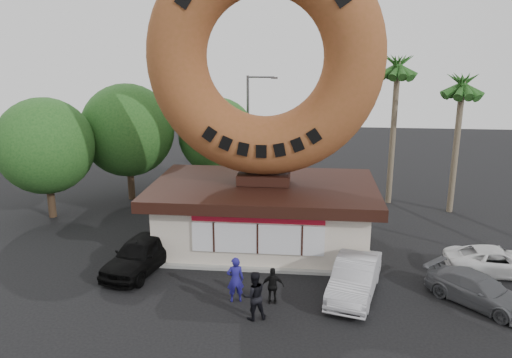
{
  "coord_description": "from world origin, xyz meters",
  "views": [
    {
      "loc": [
        2.11,
        -17.94,
        10.03
      ],
      "look_at": [
        -0.18,
        4.0,
        4.06
      ],
      "focal_mm": 35.0,
      "sensor_mm": 36.0,
      "label": 1
    }
  ],
  "objects": [
    {
      "name": "car_white",
      "position": [
        10.72,
        3.73,
        0.61
      ],
      "size": [
        4.41,
        2.04,
        1.22
      ],
      "primitive_type": "imported",
      "rotation": [
        0.0,
        0.0,
        1.57
      ],
      "color": "silver",
      "rests_on": "ground"
    },
    {
      "name": "car_grey",
      "position": [
        9.02,
        0.81,
        0.61
      ],
      "size": [
        4.16,
        4.18,
        1.22
      ],
      "primitive_type": "imported",
      "rotation": [
        0.0,
        0.0,
        0.78
      ],
      "color": "#545559",
      "rests_on": "ground"
    },
    {
      "name": "palm_near",
      "position": [
        7.5,
        14.0,
        8.41
      ],
      "size": [
        2.6,
        2.6,
        9.75
      ],
      "color": "#726651",
      "rests_on": "ground"
    },
    {
      "name": "tree_far",
      "position": [
        -13.0,
        9.0,
        4.33
      ],
      "size": [
        5.6,
        5.6,
        7.14
      ],
      "color": "#473321",
      "rests_on": "ground"
    },
    {
      "name": "tree_mid",
      "position": [
        -4.0,
        15.0,
        4.02
      ],
      "size": [
        5.2,
        5.2,
        6.63
      ],
      "color": "#473321",
      "rests_on": "ground"
    },
    {
      "name": "person_right",
      "position": [
        0.91,
        0.01,
        0.76
      ],
      "size": [
        0.92,
        0.44,
        1.53
      ],
      "primitive_type": "imported",
      "rotation": [
        0.0,
        0.0,
        3.22
      ],
      "color": "black",
      "rests_on": "ground"
    },
    {
      "name": "ground",
      "position": [
        0.0,
        0.0,
        0.0
      ],
      "size": [
        90.0,
        90.0,
        0.0
      ],
      "primitive_type": "plane",
      "color": "black",
      "rests_on": "ground"
    },
    {
      "name": "street_lamp",
      "position": [
        -1.86,
        16.0,
        4.48
      ],
      "size": [
        2.11,
        0.2,
        8.0
      ],
      "color": "#59595E",
      "rests_on": "ground"
    },
    {
      "name": "palm_far",
      "position": [
        11.0,
        12.5,
        7.48
      ],
      "size": [
        2.6,
        2.6,
        8.75
      ],
      "color": "#726651",
      "rests_on": "ground"
    },
    {
      "name": "tree_west",
      "position": [
        -9.5,
        13.0,
        4.64
      ],
      "size": [
        6.0,
        6.0,
        7.65
      ],
      "color": "#473321",
      "rests_on": "ground"
    },
    {
      "name": "person_center",
      "position": [
        0.28,
        -1.22,
        0.96
      ],
      "size": [
        1.12,
        1.0,
        1.91
      ],
      "primitive_type": "imported",
      "rotation": [
        0.0,
        0.0,
        3.49
      ],
      "color": "black",
      "rests_on": "ground"
    },
    {
      "name": "car_silver",
      "position": [
        4.2,
        1.07,
        0.77
      ],
      "size": [
        2.74,
        4.92,
        1.54
      ],
      "primitive_type": "imported",
      "rotation": [
        0.0,
        0.0,
        -0.25
      ],
      "color": "#AAA9AF",
      "rests_on": "ground"
    },
    {
      "name": "person_left",
      "position": [
        -0.6,
        0.03,
        0.95
      ],
      "size": [
        0.79,
        0.62,
        1.9
      ],
      "primitive_type": "imported",
      "rotation": [
        0.0,
        0.0,
        3.4
      ],
      "color": "navy",
      "rests_on": "ground"
    },
    {
      "name": "car_black",
      "position": [
        -5.31,
        2.42,
        0.8
      ],
      "size": [
        2.87,
        4.97,
        1.59
      ],
      "primitive_type": "imported",
      "rotation": [
        0.0,
        0.0,
        -0.22
      ],
      "color": "black",
      "rests_on": "ground"
    },
    {
      "name": "giant_donut",
      "position": [
        0.0,
        6.0,
        9.44
      ],
      "size": [
        11.28,
        2.88,
        11.28
      ],
      "primitive_type": "torus",
      "rotation": [
        1.57,
        0.0,
        0.0
      ],
      "color": "brown",
      "rests_on": "donut_shop"
    },
    {
      "name": "donut_shop",
      "position": [
        0.0,
        5.98,
        1.77
      ],
      "size": [
        11.2,
        7.2,
        3.8
      ],
      "color": "silver",
      "rests_on": "ground"
    }
  ]
}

